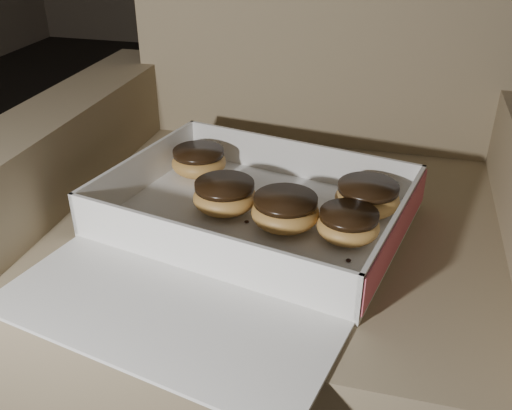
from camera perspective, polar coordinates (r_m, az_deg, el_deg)
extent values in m
plane|color=black|center=(1.34, 2.01, -9.87)|extent=(4.50, 4.50, 0.00)
cube|color=#837353|center=(1.01, 2.70, -10.15)|extent=(0.70, 0.70, 0.41)
cube|color=#837353|center=(1.11, 6.96, 19.34)|extent=(0.70, 0.14, 0.50)
cube|color=#837353|center=(1.09, -16.91, -3.83)|extent=(0.12, 0.70, 0.54)
cube|color=white|center=(0.85, 0.00, -1.41)|extent=(0.48, 0.40, 0.01)
cube|color=white|center=(0.96, 4.16, 4.62)|extent=(0.41, 0.09, 0.06)
cube|color=white|center=(0.72, -5.56, -4.57)|extent=(0.41, 0.09, 0.06)
cube|color=white|center=(0.94, -11.38, 3.40)|extent=(0.07, 0.31, 0.06)
cube|color=white|center=(0.78, 13.75, -2.63)|extent=(0.07, 0.31, 0.06)
cube|color=#CC5264|center=(0.78, 14.07, -2.70)|extent=(0.07, 0.30, 0.05)
cube|color=white|center=(0.68, -9.44, -10.86)|extent=(0.44, 0.26, 0.01)
ellipsoid|color=#C18943|center=(0.97, -5.72, 4.22)|extent=(0.09, 0.09, 0.04)
cylinder|color=black|center=(0.96, -5.78, 5.27)|extent=(0.09, 0.09, 0.01)
ellipsoid|color=#C18943|center=(0.86, -3.14, 0.78)|extent=(0.10, 0.10, 0.05)
cylinder|color=black|center=(0.85, -3.17, 1.97)|extent=(0.09, 0.09, 0.01)
ellipsoid|color=#C18943|center=(0.82, 2.94, -0.76)|extent=(0.10, 0.10, 0.05)
cylinder|color=black|center=(0.81, 2.98, 0.50)|extent=(0.09, 0.09, 0.01)
ellipsoid|color=#C18943|center=(0.80, 9.20, -2.12)|extent=(0.09, 0.09, 0.04)
cylinder|color=black|center=(0.79, 9.31, -0.98)|extent=(0.08, 0.08, 0.01)
ellipsoid|color=#C18943|center=(0.87, 11.05, 0.56)|extent=(0.10, 0.10, 0.05)
cylinder|color=black|center=(0.86, 11.18, 1.75)|extent=(0.09, 0.09, 0.01)
ellipsoid|color=black|center=(0.83, -0.94, -1.68)|extent=(0.01, 0.01, 0.00)
ellipsoid|color=black|center=(0.83, -10.34, -2.18)|extent=(0.01, 0.01, 0.00)
ellipsoid|color=black|center=(0.76, 9.23, -5.48)|extent=(0.01, 0.01, 0.00)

